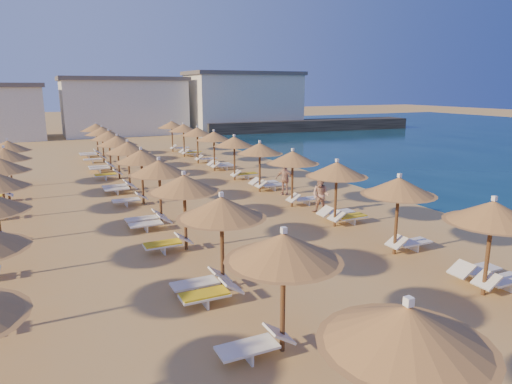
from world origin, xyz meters
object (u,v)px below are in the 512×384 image
parasol_row_east (275,153)px  beachgoer_c (284,179)px  jetty (309,125)px  parasol_row_west (149,162)px  beachgoer_b (321,195)px

parasol_row_east → beachgoer_c: bearing=34.0°
jetty → parasol_row_west: 45.07m
parasol_row_east → beachgoer_b: bearing=-80.5°
parasol_row_west → beachgoer_b: size_ratio=24.47×
jetty → beachgoer_c: bearing=-118.4°
beachgoer_c → parasol_row_east: bearing=-96.5°
parasol_row_west → parasol_row_east: bearing=0.0°
jetty → parasol_row_east: bearing=-119.0°
parasol_row_west → jetty: bearing=48.2°
parasol_row_west → beachgoer_c: bearing=4.8°
parasol_row_east → parasol_row_west: size_ratio=1.00×
parasol_row_east → parasol_row_west: (-6.83, 0.00, 0.00)m
parasol_row_east → beachgoer_b: (0.61, -3.63, -1.61)m
parasol_row_west → beachgoer_b: (7.44, -3.63, -1.61)m
jetty → beachgoer_c: 39.71m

